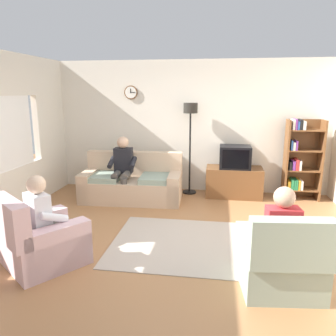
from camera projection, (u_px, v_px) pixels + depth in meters
ground_plane at (174, 241)px, 4.65m from camera, size 12.00×12.00×0.00m
back_wall_assembly at (191, 127)px, 6.91m from camera, size 6.20×0.17×2.70m
couch at (132, 184)px, 6.42m from camera, size 1.93×0.96×0.90m
tv_stand at (234, 182)px, 6.62m from camera, size 1.10×0.56×0.59m
tv at (235, 157)px, 6.48m from camera, size 0.60×0.49×0.44m
bookshelf at (300, 159)px, 6.40m from camera, size 0.68×0.36×1.56m
floor_lamp at (190, 123)px, 6.59m from camera, size 0.28×0.28×1.85m
armchair_near_window at (41, 242)px, 3.98m from camera, size 1.17×1.19×0.90m
armchair_near_bookshelf at (279, 262)px, 3.52m from camera, size 0.89×0.96×0.90m
area_rug at (191, 244)px, 4.57m from camera, size 2.20×1.70×0.01m
person_on_couch at (122, 166)px, 6.25m from camera, size 0.52×0.55×1.24m
person_in_left_armchair at (46, 216)px, 3.97m from camera, size 0.62×0.64×1.12m
person_in_right_armchair at (279, 231)px, 3.53m from camera, size 0.54×0.57×1.12m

